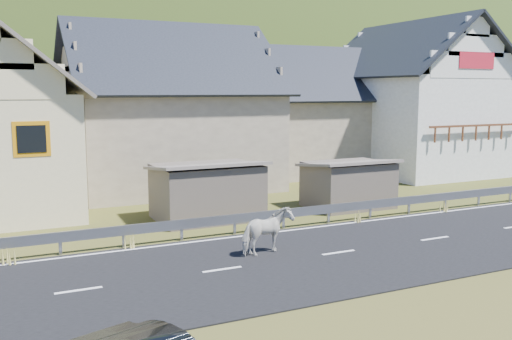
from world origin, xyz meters
TOP-DOWN VIEW (x-y plane):
  - ground at (0.00, 0.00)m, footprint 160.00×160.00m
  - road at (0.00, 0.00)m, footprint 60.00×7.00m
  - lane_markings at (0.00, 0.00)m, footprint 60.00×6.60m
  - guardrail at (-0.00, 3.68)m, footprint 28.10×0.09m
  - shed_left at (-2.00, 6.50)m, footprint 4.30×3.30m
  - shed_right at (4.50, 6.00)m, footprint 3.80×2.90m
  - house_stone_a at (-1.00, 15.00)m, footprint 10.80×9.80m
  - house_stone_b at (9.00, 17.00)m, footprint 9.80×8.80m
  - house_white at (15.00, 14.00)m, footprint 8.80×10.80m
  - mountain at (5.00, 180.00)m, footprint 440.00×280.00m
  - horse at (-2.11, 0.87)m, footprint 1.19×1.86m

SIDE VIEW (x-z plane):
  - mountain at x=5.00m, z-range -150.00..110.00m
  - ground at x=0.00m, z-range 0.00..0.00m
  - road at x=0.00m, z-range 0.00..0.04m
  - lane_markings at x=0.00m, z-range 0.04..0.05m
  - guardrail at x=0.00m, z-range 0.19..0.94m
  - horse at x=-2.11m, z-range 0.04..1.49m
  - shed_right at x=4.50m, z-range -0.10..2.10m
  - shed_left at x=-2.00m, z-range -0.10..2.30m
  - house_stone_b at x=9.00m, z-range 0.19..8.29m
  - house_stone_a at x=-1.00m, z-range 0.18..9.08m
  - house_white at x=15.00m, z-range 0.21..9.91m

